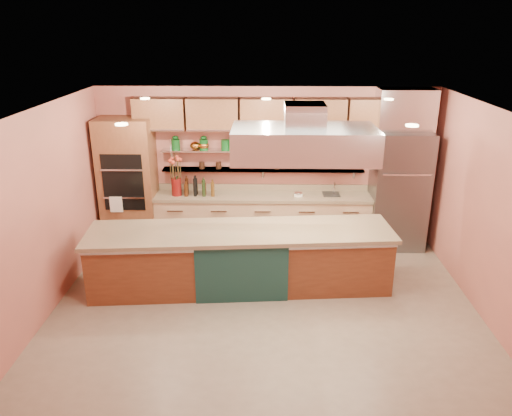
{
  "coord_description": "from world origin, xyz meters",
  "views": [
    {
      "loc": [
        0.01,
        -6.26,
        3.82
      ],
      "look_at": [
        -0.15,
        1.0,
        1.12
      ],
      "focal_mm": 35.0,
      "sensor_mm": 36.0,
      "label": 1
    }
  ],
  "objects_px": {
    "island": "(241,258)",
    "copper_kettle": "(195,146)",
    "flower_vase": "(176,187)",
    "green_canister": "(225,145)",
    "refrigerator": "(399,190)",
    "kitchen_scale": "(298,194)"
  },
  "relations": [
    {
      "from": "island",
      "to": "copper_kettle",
      "type": "bearing_deg",
      "value": 111.49
    },
    {
      "from": "refrigerator",
      "to": "island",
      "type": "height_order",
      "value": "refrigerator"
    },
    {
      "from": "refrigerator",
      "to": "copper_kettle",
      "type": "distance_m",
      "value": 3.69
    },
    {
      "from": "kitchen_scale",
      "to": "copper_kettle",
      "type": "xyz_separation_m",
      "value": [
        -1.84,
        0.22,
        0.81
      ]
    },
    {
      "from": "island",
      "to": "kitchen_scale",
      "type": "relative_size",
      "value": 30.53
    },
    {
      "from": "flower_vase",
      "to": "copper_kettle",
      "type": "relative_size",
      "value": 1.77
    },
    {
      "from": "refrigerator",
      "to": "flower_vase",
      "type": "xyz_separation_m",
      "value": [
        -3.94,
        0.01,
        0.04
      ]
    },
    {
      "from": "flower_vase",
      "to": "green_canister",
      "type": "height_order",
      "value": "green_canister"
    },
    {
      "from": "refrigerator",
      "to": "green_canister",
      "type": "relative_size",
      "value": 11.97
    },
    {
      "from": "island",
      "to": "kitchen_scale",
      "type": "bearing_deg",
      "value": 54.26
    },
    {
      "from": "flower_vase",
      "to": "refrigerator",
      "type": "bearing_deg",
      "value": -0.15
    },
    {
      "from": "green_canister",
      "to": "kitchen_scale",
      "type": "bearing_deg",
      "value": -9.59
    },
    {
      "from": "flower_vase",
      "to": "kitchen_scale",
      "type": "relative_size",
      "value": 2.14
    },
    {
      "from": "island",
      "to": "green_canister",
      "type": "distance_m",
      "value": 2.27
    },
    {
      "from": "refrigerator",
      "to": "copper_kettle",
      "type": "relative_size",
      "value": 11.88
    },
    {
      "from": "green_canister",
      "to": "refrigerator",
      "type": "bearing_deg",
      "value": -4.28
    },
    {
      "from": "flower_vase",
      "to": "green_canister",
      "type": "xyz_separation_m",
      "value": [
        0.87,
        0.22,
        0.72
      ]
    },
    {
      "from": "island",
      "to": "copper_kettle",
      "type": "xyz_separation_m",
      "value": [
        -0.89,
        1.8,
        1.32
      ]
    },
    {
      "from": "island",
      "to": "flower_vase",
      "type": "relative_size",
      "value": 14.24
    },
    {
      "from": "island",
      "to": "copper_kettle",
      "type": "distance_m",
      "value": 2.4
    },
    {
      "from": "flower_vase",
      "to": "copper_kettle",
      "type": "distance_m",
      "value": 0.8
    },
    {
      "from": "refrigerator",
      "to": "copper_kettle",
      "type": "height_order",
      "value": "refrigerator"
    }
  ]
}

